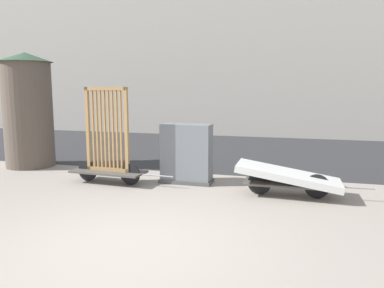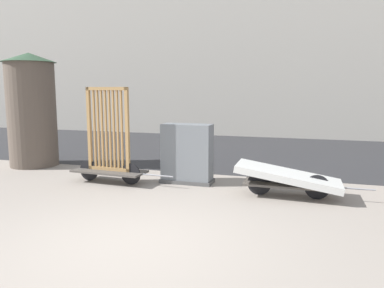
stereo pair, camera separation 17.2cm
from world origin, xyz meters
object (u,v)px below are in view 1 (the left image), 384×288
object	(u,v)px
utility_cabinet	(187,155)
advertising_column	(28,109)
bike_cart_with_bedframe	(108,152)
bike_cart_with_mattress	(288,177)

from	to	relation	value
utility_cabinet	advertising_column	xyz separation A→B (m)	(-4.47, 0.58, 0.90)
bike_cart_with_bedframe	utility_cabinet	distance (m)	1.69
bike_cart_with_mattress	advertising_column	bearing A→B (deg)	170.05
utility_cabinet	bike_cart_with_bedframe	bearing A→B (deg)	-162.95
bike_cart_with_mattress	utility_cabinet	xyz separation A→B (m)	(-2.15, 0.49, 0.23)
utility_cabinet	advertising_column	distance (m)	4.59
bike_cart_with_bedframe	bike_cart_with_mattress	distance (m)	3.77
bike_cart_with_bedframe	advertising_column	distance (m)	3.16
bike_cart_with_mattress	advertising_column	size ratio (longest dim) A/B	0.84
bike_cart_with_mattress	utility_cabinet	distance (m)	2.21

